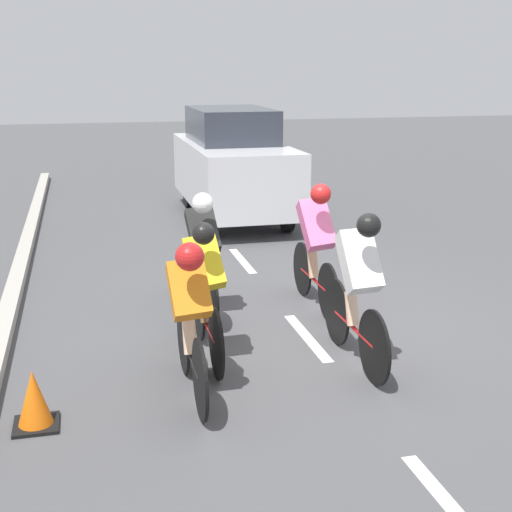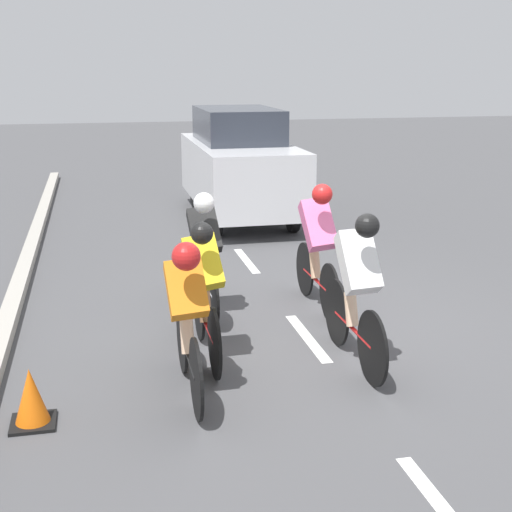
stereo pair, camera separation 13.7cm
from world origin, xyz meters
TOP-DOWN VIEW (x-y plane):
  - ground_plane at (0.00, 0.00)m, footprint 60.00×60.00m
  - lane_stripe_near at (0.00, 3.47)m, footprint 0.12×1.40m
  - lane_stripe_mid at (0.00, 0.27)m, footprint 0.12×1.40m
  - lane_stripe_far at (0.00, -2.93)m, footprint 0.12×1.40m
  - cyclist_orange at (1.43, 1.39)m, footprint 0.36×1.67m
  - cyclist_white at (-0.23, 1.07)m, footprint 0.35×1.71m
  - cyclist_pink at (-0.37, -0.59)m, footprint 0.38×1.68m
  - cyclist_yellow at (1.17, 0.61)m, footprint 0.39×1.70m
  - cyclist_black at (0.95, -0.74)m, footprint 0.38×1.68m
  - support_car at (-0.51, -5.98)m, footprint 1.70×4.18m
  - traffic_cone at (2.75, 1.62)m, footprint 0.36×0.36m

SIDE VIEW (x-z plane):
  - ground_plane at x=0.00m, z-range 0.00..0.00m
  - lane_stripe_near at x=0.00m, z-range 0.00..0.01m
  - lane_stripe_mid at x=0.00m, z-range 0.00..0.01m
  - lane_stripe_far at x=0.00m, z-range 0.00..0.01m
  - traffic_cone at x=2.75m, z-range -0.01..0.48m
  - cyclist_yellow at x=1.17m, z-range 0.03..1.49m
  - cyclist_orange at x=1.43m, z-range 0.04..1.52m
  - cyclist_black at x=0.95m, z-range 0.04..1.54m
  - cyclist_white at x=-0.23m, z-range 0.03..1.60m
  - cyclist_pink at x=-0.37m, z-range 0.05..1.61m
  - support_car at x=-0.51m, z-range 0.01..2.07m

